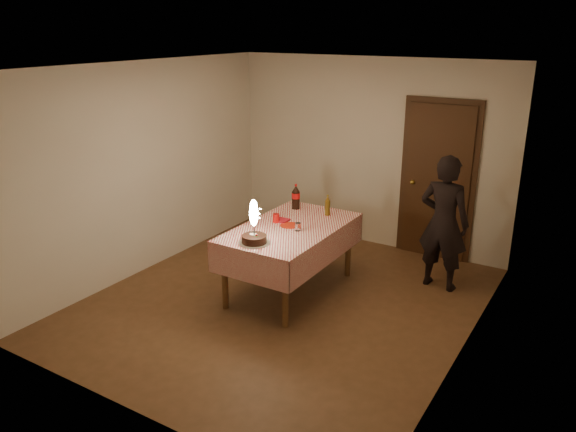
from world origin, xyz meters
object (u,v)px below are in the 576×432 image
object	(u,v)px
birthday_cake	(254,232)
red_cup	(276,218)
amber_bottle_right	(328,206)
photographer	(444,223)
dining_table	(290,235)
clear_cup	(298,227)
cola_bottle	(296,197)
red_plate	(290,225)

from	to	relation	value
birthday_cake	red_cup	size ratio (longest dim) A/B	4.81
amber_bottle_right	photographer	xyz separation A→B (m)	(1.28, 0.46, -0.12)
dining_table	amber_bottle_right	xyz separation A→B (m)	(0.17, 0.58, 0.23)
dining_table	clear_cup	size ratio (longest dim) A/B	19.11
clear_cup	amber_bottle_right	size ratio (longest dim) A/B	0.35
birthday_cake	cola_bottle	world-z (taller)	birthday_cake
cola_bottle	amber_bottle_right	size ratio (longest dim) A/B	1.25
birthday_cake	amber_bottle_right	size ratio (longest dim) A/B	1.88
birthday_cake	cola_bottle	xyz separation A→B (m)	(-0.22, 1.23, 0.03)
cola_bottle	red_plate	bearing A→B (deg)	-65.54
red_plate	red_cup	xyz separation A→B (m)	(-0.20, 0.02, 0.05)
red_plate	red_cup	distance (m)	0.20
amber_bottle_right	photographer	bearing A→B (deg)	19.83
dining_table	amber_bottle_right	world-z (taller)	amber_bottle_right
dining_table	birthday_cake	xyz separation A→B (m)	(-0.06, -0.63, 0.23)
red_plate	dining_table	bearing A→B (deg)	-44.26
dining_table	red_plate	xyz separation A→B (m)	(-0.02, 0.02, 0.11)
birthday_cake	amber_bottle_right	xyz separation A→B (m)	(0.23, 1.21, -0.00)
dining_table	red_plate	size ratio (longest dim) A/B	7.82
clear_cup	cola_bottle	size ratio (longest dim) A/B	0.28
red_plate	clear_cup	distance (m)	0.19
red_plate	clear_cup	world-z (taller)	clear_cup
red_cup	photographer	distance (m)	1.95
clear_cup	red_plate	bearing A→B (deg)	151.56
cola_bottle	amber_bottle_right	xyz separation A→B (m)	(0.45, -0.02, -0.03)
red_cup	amber_bottle_right	xyz separation A→B (m)	(0.39, 0.54, 0.07)
clear_cup	photographer	distance (m)	1.72
clear_cup	cola_bottle	distance (m)	0.80
red_cup	photographer	size ratio (longest dim) A/B	0.06
clear_cup	amber_bottle_right	world-z (taller)	amber_bottle_right
birthday_cake	clear_cup	bearing A→B (deg)	70.19
red_cup	clear_cup	xyz separation A→B (m)	(0.36, -0.11, -0.01)
birthday_cake	photographer	bearing A→B (deg)	47.90
dining_table	clear_cup	xyz separation A→B (m)	(0.14, -0.07, 0.15)
photographer	red_cup	bearing A→B (deg)	-149.02
clear_cup	photographer	xyz separation A→B (m)	(1.31, 1.11, -0.04)
red_cup	red_plate	bearing A→B (deg)	-5.75
dining_table	amber_bottle_right	size ratio (longest dim) A/B	6.75
red_cup	cola_bottle	size ratio (longest dim) A/B	0.31
red_cup	cola_bottle	distance (m)	0.57
red_cup	cola_bottle	world-z (taller)	cola_bottle
birthday_cake	red_cup	xyz separation A→B (m)	(-0.16, 0.67, -0.07)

